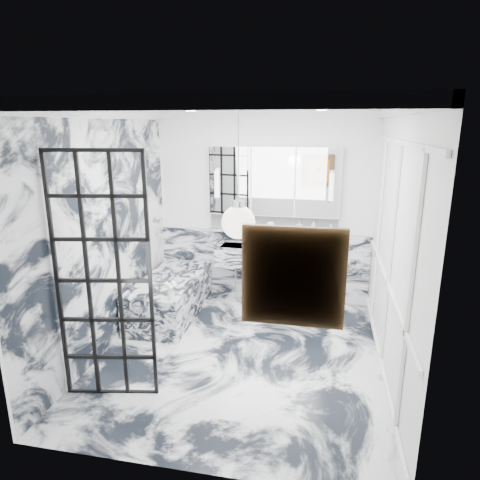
% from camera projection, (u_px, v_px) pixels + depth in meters
% --- Properties ---
extents(floor, '(3.60, 3.60, 0.00)m').
position_uv_depth(floor, '(240.00, 354.00, 5.03)').
color(floor, silver).
rests_on(floor, ground).
extents(ceiling, '(3.60, 3.60, 0.00)m').
position_uv_depth(ceiling, '(240.00, 105.00, 4.29)').
color(ceiling, white).
rests_on(ceiling, wall_back).
extents(wall_back, '(3.60, 0.00, 3.60)m').
position_uv_depth(wall_back, '(264.00, 209.00, 6.36)').
color(wall_back, white).
rests_on(wall_back, floor).
extents(wall_front, '(3.60, 0.00, 3.60)m').
position_uv_depth(wall_front, '(188.00, 306.00, 2.96)').
color(wall_front, white).
rests_on(wall_front, floor).
extents(wall_left, '(0.00, 3.60, 3.60)m').
position_uv_depth(wall_left, '(105.00, 233.00, 4.97)').
color(wall_left, white).
rests_on(wall_left, floor).
extents(wall_right, '(0.00, 3.60, 3.60)m').
position_uv_depth(wall_right, '(393.00, 248.00, 4.36)').
color(wall_right, white).
rests_on(wall_right, floor).
extents(marble_clad_back, '(3.18, 0.05, 1.05)m').
position_uv_depth(marble_clad_back, '(262.00, 265.00, 6.57)').
color(marble_clad_back, silver).
rests_on(marble_clad_back, floor).
extents(marble_clad_left, '(0.02, 3.56, 2.68)m').
position_uv_depth(marble_clad_left, '(106.00, 238.00, 4.98)').
color(marble_clad_left, silver).
rests_on(marble_clad_left, floor).
extents(panel_molding, '(0.03, 3.40, 2.30)m').
position_uv_depth(panel_molding, '(390.00, 257.00, 4.39)').
color(panel_molding, white).
rests_on(panel_molding, floor).
extents(soap_bottle_a, '(0.07, 0.08, 0.19)m').
position_uv_depth(soap_bottle_a, '(313.00, 227.00, 6.19)').
color(soap_bottle_a, '#8C5919').
rests_on(soap_bottle_a, ledge).
extents(soap_bottle_b, '(0.10, 0.11, 0.17)m').
position_uv_depth(soap_bottle_b, '(299.00, 226.00, 6.23)').
color(soap_bottle_b, '#4C4C51').
rests_on(soap_bottle_b, ledge).
extents(soap_bottle_c, '(0.13, 0.13, 0.14)m').
position_uv_depth(soap_bottle_c, '(331.00, 229.00, 6.15)').
color(soap_bottle_c, silver).
rests_on(soap_bottle_c, ledge).
extents(face_pot, '(0.14, 0.14, 0.14)m').
position_uv_depth(face_pot, '(271.00, 226.00, 6.32)').
color(face_pot, white).
rests_on(face_pot, ledge).
extents(amber_bottle, '(0.04, 0.04, 0.10)m').
position_uv_depth(amber_bottle, '(281.00, 228.00, 6.29)').
color(amber_bottle, '#8C5919').
rests_on(amber_bottle, ledge).
extents(flower_vase, '(0.08, 0.08, 0.12)m').
position_uv_depth(flower_vase, '(171.00, 296.00, 5.17)').
color(flower_vase, silver).
rests_on(flower_vase, bathtub).
extents(crittall_door, '(0.87, 0.20, 2.40)m').
position_uv_depth(crittall_door, '(104.00, 281.00, 4.00)').
color(crittall_door, black).
rests_on(crittall_door, floor).
extents(artwork, '(0.58, 0.06, 0.58)m').
position_uv_depth(artwork, '(293.00, 277.00, 2.79)').
color(artwork, '#C68914').
rests_on(artwork, wall_front).
extents(pendant_light, '(0.26, 0.26, 0.26)m').
position_uv_depth(pendant_light, '(238.00, 222.00, 3.33)').
color(pendant_light, white).
rests_on(pendant_light, ceiling).
extents(trough_sink, '(1.60, 0.45, 0.30)m').
position_uv_depth(trough_sink, '(271.00, 257.00, 6.28)').
color(trough_sink, silver).
rests_on(trough_sink, wall_back).
extents(ledge, '(1.90, 0.14, 0.04)m').
position_uv_depth(ledge, '(272.00, 232.00, 6.35)').
color(ledge, silver).
rests_on(ledge, wall_back).
extents(subway_tile, '(1.90, 0.03, 0.23)m').
position_uv_depth(subway_tile, '(273.00, 222.00, 6.37)').
color(subway_tile, white).
rests_on(subway_tile, wall_back).
extents(mirror_cabinet, '(1.90, 0.16, 1.00)m').
position_uv_depth(mirror_cabinet, '(273.00, 181.00, 6.15)').
color(mirror_cabinet, white).
rests_on(mirror_cabinet, wall_back).
extents(sconce_left, '(0.07, 0.07, 0.40)m').
position_uv_depth(sconce_left, '(217.00, 184.00, 6.23)').
color(sconce_left, white).
rests_on(sconce_left, mirror_cabinet).
extents(sconce_right, '(0.07, 0.07, 0.40)m').
position_uv_depth(sconce_right, '(331.00, 187.00, 5.92)').
color(sconce_right, white).
rests_on(sconce_right, mirror_cabinet).
extents(bathtub, '(0.75, 1.65, 0.55)m').
position_uv_depth(bathtub, '(171.00, 296.00, 6.03)').
color(bathtub, silver).
rests_on(bathtub, floor).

